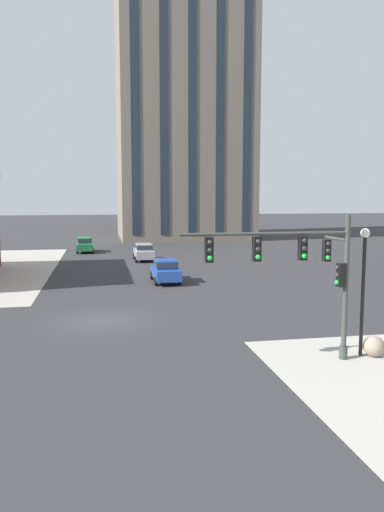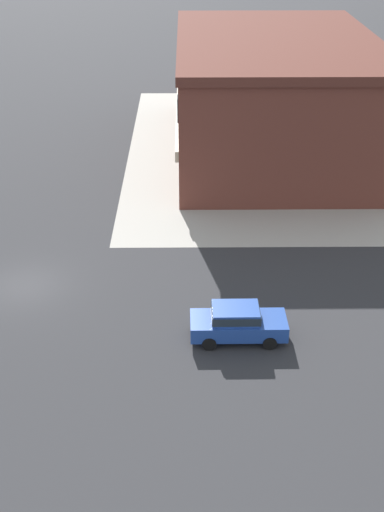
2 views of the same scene
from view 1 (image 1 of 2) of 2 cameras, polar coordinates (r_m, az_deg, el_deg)
name	(u,v)px [view 1 (image 1 of 2)]	position (r m, az deg, el deg)	size (l,w,h in m)	color
ground_plane	(102,320)	(25.60, -10.38, -7.33)	(320.00, 320.00, 0.00)	#2D2D30
traffic_signal_main	(307,267)	(18.98, 13.12, -1.27)	(6.54, 2.09, 5.56)	#383D38
bollard_sphere_curb_a	(374,346)	(20.81, 20.31, -9.77)	(0.82, 0.82, 0.82)	gray
street_lamp_corner_near	(363,276)	(20.19, 19.23, -2.18)	(0.36, 0.36, 5.02)	black
car_main_northbound_far	(85,244)	(57.54, -12.29, 1.34)	(2.02, 4.46, 1.68)	#1E6B3D
car_main_southbound_near	(144,251)	(48.95, -5.59, 0.54)	(1.90, 4.40, 1.68)	#99999E
car_main_southbound_far	(165,270)	(36.28, -3.10, -1.60)	(1.91, 4.41, 1.68)	#23479E
residential_tower_skyline_right	(181,44)	(80.93, -1.25, 23.29)	(19.70, 18.83, 58.42)	#70665B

